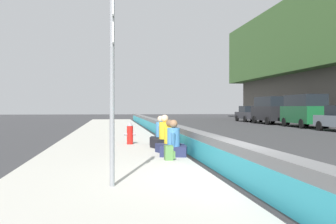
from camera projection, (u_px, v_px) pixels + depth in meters
ground_plane at (238, 184)px, 8.36m from camera, size 160.00×160.00×0.00m
sidewalk_strip at (110, 184)px, 7.99m from camera, size 80.00×4.40×0.14m
jersey_barrier at (238, 164)px, 8.36m from camera, size 76.00×0.45×0.85m
route_sign_post at (112, 74)px, 7.39m from camera, size 0.44×0.09×3.60m
fire_hydrant at (130, 133)px, 15.77m from camera, size 0.26×0.46×0.88m
seated_person_foreground at (174, 145)px, 11.95m from camera, size 0.81×0.90×1.08m
seated_person_middle at (170, 142)px, 12.91m from camera, size 0.83×0.91×1.06m
seated_person_rear at (165, 138)px, 14.35m from camera, size 0.94×1.02×1.18m
seated_person_far at (161, 136)px, 15.64m from camera, size 0.82×0.92×1.12m
backpack at (169, 153)px, 11.09m from camera, size 0.32×0.28×0.40m
parked_car_midline at (305, 110)px, 31.42m from camera, size 5.16×2.24×2.56m
parked_car_far at (270, 110)px, 37.65m from camera, size 5.11×2.13×2.56m
parked_car_farther at (249, 114)px, 43.93m from camera, size 4.52×1.99×1.71m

